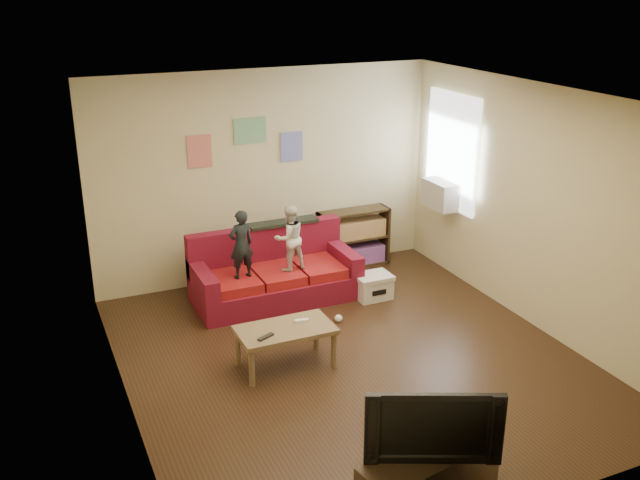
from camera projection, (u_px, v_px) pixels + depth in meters
name	position (u px, v px, depth m)	size (l,w,h in m)	color
room_shell	(353.00, 237.00, 6.94)	(4.52, 5.02, 2.72)	#372314
sofa	(274.00, 275.00, 8.73)	(1.99, 0.91, 0.87)	maroon
child_a	(241.00, 244.00, 8.23)	(0.30, 0.20, 0.82)	black
child_b	(289.00, 238.00, 8.46)	(0.39, 0.30, 0.80)	silver
coffee_table	(285.00, 333.00, 7.15)	(0.97, 0.53, 0.44)	olive
remote	(266.00, 337.00, 6.93)	(0.19, 0.05, 0.02)	black
game_controller	(302.00, 321.00, 7.24)	(0.14, 0.04, 0.03)	white
bookshelf	(353.00, 241.00, 9.70)	(0.99, 0.30, 0.79)	#382A16
window	(452.00, 151.00, 9.10)	(0.04, 1.08, 1.48)	white
ac_unit	(441.00, 194.00, 9.25)	(0.28, 0.55, 0.35)	#B7B2A3
artwork_left	(199.00, 151.00, 8.61)	(0.30, 0.01, 0.40)	#D87266
artwork_center	(250.00, 131.00, 8.79)	(0.42, 0.01, 0.32)	#72B27F
artwork_right	(292.00, 147.00, 9.08)	(0.30, 0.01, 0.38)	#727FCC
file_box	(373.00, 286.00, 8.77)	(0.44, 0.34, 0.31)	silver
tv_stand	(428.00, 477.00, 5.34)	(1.13, 0.38, 0.42)	#3E2D1E
television	(432.00, 421.00, 5.17)	(1.00, 0.13, 0.57)	black
tissue	(338.00, 318.00, 8.19)	(0.09, 0.09, 0.09)	white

